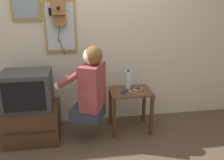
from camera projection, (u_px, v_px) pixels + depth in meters
The scene contains 12 objects.
wall_back at pixel (86, 32), 3.11m from camera, with size 6.80×0.05×2.55m.
side_table at pixel (130, 100), 3.10m from camera, with size 0.53×0.40×0.57m.
person at pixel (90, 86), 2.78m from camera, with size 0.61×0.53×0.90m.
tv_stand at pixel (33, 122), 3.00m from camera, with size 0.65×0.56×0.42m.
television at pixel (27, 90), 2.85m from camera, with size 0.57×0.43×0.46m.
wall_phone_antique at pixel (59, 10), 2.89m from camera, with size 0.21×0.18×0.79m.
framed_picture at pixel (25, 2), 2.85m from camera, with size 0.35×0.03×0.43m.
wall_mirror at pixel (60, 27), 3.00m from camera, with size 0.39×0.03×0.65m.
cell_phone_held at pixel (124, 92), 3.00m from camera, with size 0.12×0.14×0.01m.
cell_phone_spare at pixel (138, 89), 3.09m from camera, with size 0.14×0.12×0.01m.
water_bottle at pixel (128, 80), 3.10m from camera, with size 0.07×0.07×0.25m.
toothbrush at pixel (135, 93), 2.96m from camera, with size 0.16×0.11×0.02m.
Camera 1 is at (-0.12, -1.98, 1.72)m, focal length 38.00 mm.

